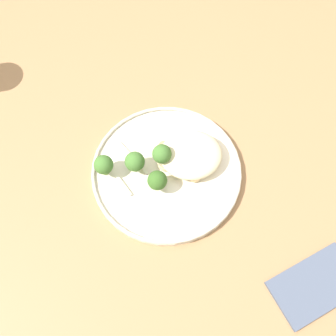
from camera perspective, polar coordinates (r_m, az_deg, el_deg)
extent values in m
plane|color=#665B51|center=(1.49, -0.11, -12.45)|extent=(6.00, 6.00, 0.00)
cube|color=#9E754C|center=(0.80, -0.21, -1.27)|extent=(1.40, 1.00, 0.04)
cylinder|color=beige|center=(0.78, 0.00, -0.46)|extent=(0.29, 0.29, 0.01)
torus|color=beige|center=(0.77, 0.00, -0.20)|extent=(0.29, 0.29, 0.01)
ellipsoid|color=beige|center=(0.77, 3.32, 1.92)|extent=(0.12, 0.11, 0.04)
cylinder|color=#DBB77A|center=(0.76, 3.85, -1.03)|extent=(0.03, 0.03, 0.01)
cylinder|color=#8E774F|center=(0.75, 3.89, -0.82)|extent=(0.02, 0.02, 0.00)
cylinder|color=beige|center=(0.77, 3.53, 1.44)|extent=(0.03, 0.03, 0.01)
cylinder|color=#988766|center=(0.77, 3.56, 1.66)|extent=(0.03, 0.03, 0.00)
cylinder|color=beige|center=(0.77, -0.39, 0.78)|extent=(0.03, 0.03, 0.01)
cylinder|color=#988766|center=(0.76, -0.39, 0.99)|extent=(0.03, 0.03, 0.00)
cylinder|color=beige|center=(0.79, 4.69, 3.17)|extent=(0.03, 0.03, 0.01)
cylinder|color=#988766|center=(0.78, 4.73, 3.37)|extent=(0.03, 0.03, 0.00)
cylinder|color=beige|center=(0.77, 1.71, 0.65)|extent=(0.03, 0.03, 0.01)
cylinder|color=#988766|center=(0.76, 1.73, 0.88)|extent=(0.03, 0.03, 0.00)
cylinder|color=#E5C689|center=(0.78, -0.27, 2.87)|extent=(0.03, 0.03, 0.01)
cylinder|color=#958159|center=(0.77, -0.27, 3.13)|extent=(0.02, 0.02, 0.00)
cylinder|color=#7A994C|center=(0.77, -4.64, 0.19)|extent=(0.01, 0.01, 0.02)
sphere|color=#42702D|center=(0.75, -4.77, 0.93)|extent=(0.04, 0.04, 0.04)
cylinder|color=#89A356|center=(0.75, -1.50, -2.45)|extent=(0.01, 0.01, 0.02)
sphere|color=#386023|center=(0.73, -1.54, -1.77)|extent=(0.04, 0.04, 0.04)
cylinder|color=#7A994C|center=(0.77, -0.86, 1.14)|extent=(0.02, 0.02, 0.03)
sphere|color=#42702D|center=(0.74, -0.89, 2.04)|extent=(0.04, 0.04, 0.04)
cylinder|color=#7A994C|center=(0.77, -8.93, -0.28)|extent=(0.01, 0.01, 0.02)
sphere|color=#42702D|center=(0.75, -9.19, 0.47)|extent=(0.04, 0.04, 0.04)
cube|color=silver|center=(0.76, -6.35, -2.49)|extent=(0.03, 0.04, 0.00)
cube|color=silver|center=(0.77, -3.88, 0.34)|extent=(0.03, 0.04, 0.00)
cube|color=silver|center=(0.79, -6.12, 2.64)|extent=(0.03, 0.04, 0.00)
cube|color=#4C566B|center=(0.76, 20.28, -15.43)|extent=(0.17, 0.14, 0.01)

